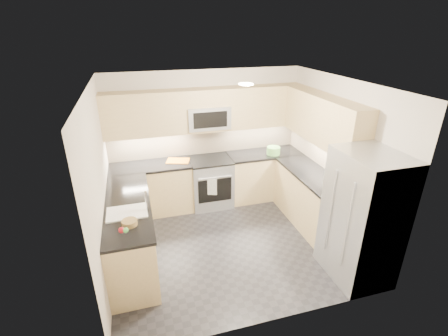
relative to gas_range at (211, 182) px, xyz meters
The scene contains 35 objects.
floor 1.35m from the gas_range, 90.00° to the right, with size 3.60×3.20×0.00m, color #222227.
ceiling 2.41m from the gas_range, 90.00° to the right, with size 3.60×3.20×0.02m, color beige.
wall_back 0.86m from the gas_range, 90.00° to the left, with size 3.60×0.02×2.50m, color beige.
wall_front 2.98m from the gas_range, 90.00° to the right, with size 3.60×0.02×2.50m, color beige.
wall_left 2.34m from the gas_range, 144.69° to the right, with size 0.02×3.20×2.50m, color beige.
wall_right 2.34m from the gas_range, 35.31° to the right, with size 0.02×3.20×2.50m, color beige.
base_cab_back_left 1.09m from the gas_range, behind, with size 1.42×0.60×0.90m, color #D8BC82.
base_cab_back_right 1.09m from the gas_range, ahead, with size 1.42×0.60×0.90m, color #D8BC82.
base_cab_right 1.88m from the gas_range, 36.87° to the right, with size 0.60×1.70×0.90m, color #D8BC82.
base_cab_peninsula 1.97m from the gas_range, 139.64° to the right, with size 0.60×2.00×0.90m, color #D8BC82.
countertop_back_left 1.19m from the gas_range, behind, with size 1.42×0.63×0.04m, color black.
countertop_back_right 1.19m from the gas_range, ahead, with size 1.42×0.63×0.04m, color black.
countertop_right 1.93m from the gas_range, 36.87° to the right, with size 0.63×1.70×0.04m, color black.
countertop_peninsula 2.02m from the gas_range, 139.64° to the right, with size 0.63×2.00×0.04m, color black.
upper_cab_back 1.38m from the gas_range, 90.00° to the left, with size 3.60×0.35×0.75m, color #D8BC82.
upper_cab_right 2.35m from the gas_range, 31.61° to the right, with size 0.35×1.95×0.75m, color #D8BC82.
backsplash_back 0.81m from the gas_range, 90.00° to the left, with size 3.60×0.01×0.51m, color tan.
backsplash_right 2.11m from the gas_range, 24.68° to the right, with size 0.01×2.30×0.51m, color tan.
gas_range is the anchor object (origin of this frame).
range_cooktop 0.46m from the gas_range, ahead, with size 0.76×0.65×0.03m, color black.
oven_door_glass 0.33m from the gas_range, 90.00° to the right, with size 0.62×0.02×0.45m, color black.
oven_handle 0.44m from the gas_range, 90.00° to the right, with size 0.02×0.02×0.60m, color #B2B5BA.
microwave 1.25m from the gas_range, 90.00° to the left, with size 0.76×0.40×0.40m, color #A9ACB1.
microwave_door 1.25m from the gas_range, 90.00° to the right, with size 0.60×0.01×0.28m, color black.
refrigerator 2.86m from the gas_range, 59.12° to the right, with size 0.70×0.90×1.80m, color #ADB0B5.
fridge_handle_left 2.86m from the gas_range, 67.48° to the right, with size 0.02×0.02×1.20m, color #B2B5BA.
fridge_handle_right 2.54m from the gas_range, 64.31° to the right, with size 0.02×0.02×1.20m, color #B2B5BA.
sink_basin 2.18m from the gas_range, 134.53° to the right, with size 0.52×0.38×0.16m, color white.
faucet 2.06m from the gas_range, 129.12° to the right, with size 0.03×0.03×0.28m, color silver.
utensil_bowl 1.34m from the gas_range, ahead, with size 0.25×0.25×0.14m, color #5EA848.
cutting_board 0.77m from the gas_range, behind, with size 0.40×0.28×0.01m, color orange.
fruit_basket 2.40m from the gas_range, 128.90° to the right, with size 0.19×0.19×0.07m, color olive.
fruit_apple 2.67m from the gas_range, 126.76° to the right, with size 0.07×0.07×0.07m, color maroon.
fruit_pear 2.65m from the gas_range, 125.74° to the right, with size 0.06×0.06×0.06m, color green.
dish_towel_check 0.39m from the gas_range, 99.32° to the right, with size 0.17×0.01×0.32m, color silver.
Camera 1 is at (-1.29, -4.11, 3.21)m, focal length 26.00 mm.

